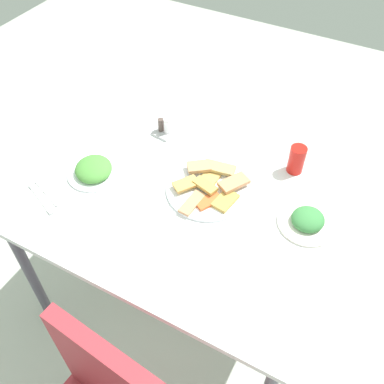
# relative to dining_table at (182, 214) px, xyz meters

# --- Properties ---
(ground_plane) EXTENTS (6.00, 6.00, 0.00)m
(ground_plane) POSITION_rel_dining_table_xyz_m (0.00, 0.00, -0.67)
(ground_plane) COLOR #B2B7AC
(dining_table) EXTENTS (1.23, 0.90, 0.75)m
(dining_table) POSITION_rel_dining_table_xyz_m (0.00, 0.00, 0.00)
(dining_table) COLOR silver
(dining_table) RESTS_ON ground_plane
(pide_platter) EXTENTS (0.33, 0.33, 0.04)m
(pide_platter) POSITION_rel_dining_table_xyz_m (-0.07, -0.10, 0.09)
(pide_platter) COLOR white
(pide_platter) RESTS_ON dining_table
(salad_plate_greens) EXTENTS (0.22, 0.22, 0.06)m
(salad_plate_greens) POSITION_rel_dining_table_xyz_m (-0.46, -0.13, 0.09)
(salad_plate_greens) COLOR white
(salad_plate_greens) RESTS_ON dining_table
(salad_plate_rice) EXTENTS (0.22, 0.22, 0.06)m
(salad_plate_rice) POSITION_rel_dining_table_xyz_m (0.39, 0.04, 0.10)
(salad_plate_rice) COLOR white
(salad_plate_rice) RESTS_ON dining_table
(soda_can) EXTENTS (0.07, 0.07, 0.12)m
(soda_can) POSITION_rel_dining_table_xyz_m (-0.33, -0.37, 0.14)
(soda_can) COLOR red
(soda_can) RESTS_ON dining_table
(paper_napkin) EXTENTS (0.16, 0.16, 0.00)m
(paper_napkin) POSITION_rel_dining_table_xyz_m (0.49, 0.23, 0.08)
(paper_napkin) COLOR white
(paper_napkin) RESTS_ON dining_table
(fork) EXTENTS (0.17, 0.08, 0.00)m
(fork) POSITION_rel_dining_table_xyz_m (0.49, 0.21, 0.08)
(fork) COLOR silver
(fork) RESTS_ON paper_napkin
(spoon) EXTENTS (0.18, 0.09, 0.00)m
(spoon) POSITION_rel_dining_table_xyz_m (0.49, 0.25, 0.08)
(spoon) COLOR silver
(spoon) RESTS_ON paper_napkin
(condiment_caddy) EXTENTS (0.10, 0.10, 0.09)m
(condiment_caddy) POSITION_rel_dining_table_xyz_m (0.27, -0.32, 0.10)
(condiment_caddy) COLOR #B2B2B7
(condiment_caddy) RESTS_ON dining_table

